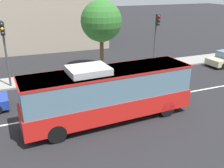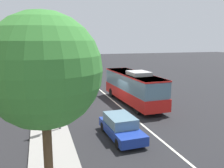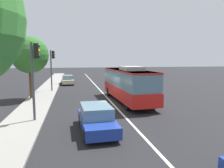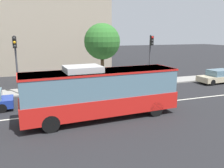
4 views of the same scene
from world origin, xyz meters
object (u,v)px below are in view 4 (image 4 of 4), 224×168
Objects in this scene: sedan_beige at (218,76)px; traffic_light_near_corner at (151,51)px; transit_bus at (101,91)px; traffic_light_mid_block at (16,55)px; street_tree_kerbside_centre at (102,42)px.

sedan_beige is 8.29m from traffic_light_near_corner.
transit_bus is 11.03m from traffic_light_near_corner.
sedan_beige is 0.88× the size of traffic_light_near_corner.
traffic_light_mid_block reaches higher than sedan_beige.
traffic_light_near_corner and traffic_light_mid_block have the same top height.
traffic_light_near_corner is 1.00× the size of traffic_light_mid_block.
traffic_light_mid_block is at bearing -167.97° from street_tree_kerbside_centre.
street_tree_kerbside_centre is at bearing -18.31° from sedan_beige.
street_tree_kerbside_centre is (-12.32, 3.47, 3.81)m from sedan_beige.
sedan_beige is 20.86m from traffic_light_mid_block.
traffic_light_mid_block is 8.52m from street_tree_kerbside_centre.
street_tree_kerbside_centre reaches higher than traffic_light_near_corner.
traffic_light_near_corner is at bearing -15.27° from sedan_beige.
street_tree_kerbside_centre reaches higher than traffic_light_mid_block.
traffic_light_near_corner reaches higher than sedan_beige.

